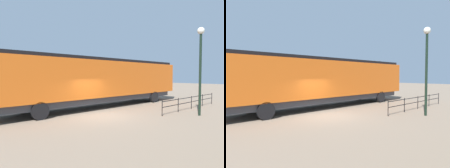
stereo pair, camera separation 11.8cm
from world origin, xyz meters
The scene contains 4 objects.
ground_plane centered at (0.00, 0.00, 0.00)m, with size 120.00×120.00×0.00m, color #84705B.
locomotive centered at (-3.09, 2.97, 2.32)m, with size 3.17×18.37×4.12m.
lamp_post centered at (4.35, 4.99, 3.98)m, with size 0.47×0.47×5.91m.
platform_fence centered at (2.74, 7.21, 0.68)m, with size 0.05×8.52×1.03m.
Camera 2 is at (10.13, -8.26, 2.69)m, focal length 31.70 mm.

